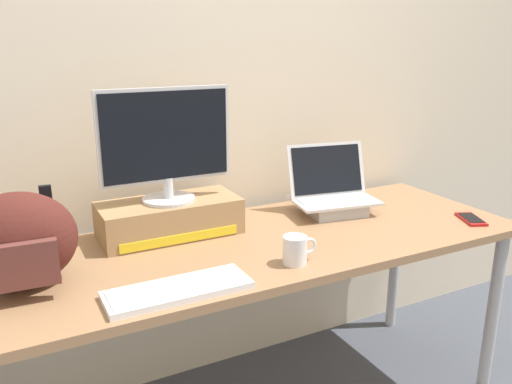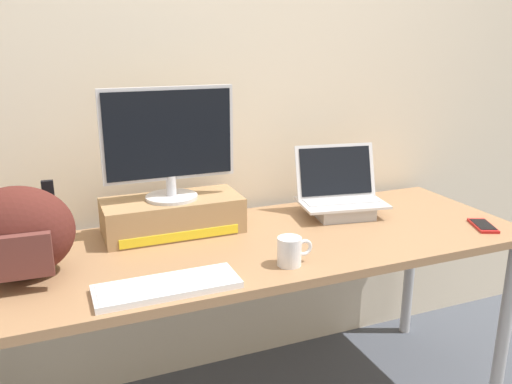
{
  "view_description": "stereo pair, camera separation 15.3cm",
  "coord_description": "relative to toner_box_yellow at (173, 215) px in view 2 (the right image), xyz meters",
  "views": [
    {
      "loc": [
        -0.8,
        -1.54,
        1.43
      ],
      "look_at": [
        0.0,
        0.0,
        0.92
      ],
      "focal_mm": 36.73,
      "sensor_mm": 36.0,
      "label": 1
    },
    {
      "loc": [
        -0.66,
        -1.6,
        1.43
      ],
      "look_at": [
        0.0,
        0.0,
        0.92
      ],
      "focal_mm": 36.73,
      "sensor_mm": 36.0,
      "label": 2
    }
  ],
  "objects": [
    {
      "name": "toner_box_yellow",
      "position": [
        0.0,
        0.0,
        0.0
      ],
      "size": [
        0.5,
        0.23,
        0.13
      ],
      "color": "#9E7A51",
      "rests_on": "desk"
    },
    {
      "name": "open_laptop",
      "position": [
        0.68,
        -0.06,
        -0.01
      ],
      "size": [
        0.37,
        0.28,
        0.27
      ],
      "rotation": [
        0.0,
        0.0,
        -0.16
      ],
      "color": "#ADADB2",
      "rests_on": "desk"
    },
    {
      "name": "cell_phone",
      "position": [
        1.1,
        -0.4,
        -0.06
      ],
      "size": [
        0.12,
        0.16,
        0.01
      ],
      "rotation": [
        0.0,
        0.0,
        -0.41
      ],
      "color": "red",
      "rests_on": "desk"
    },
    {
      "name": "external_keyboard",
      "position": [
        -0.13,
        -0.45,
        -0.05
      ],
      "size": [
        0.41,
        0.15,
        0.02
      ],
      "rotation": [
        0.0,
        0.0,
        -0.0
      ],
      "color": "white",
      "rests_on": "desk"
    },
    {
      "name": "coffee_mug",
      "position": [
        0.27,
        -0.43,
        -0.02
      ],
      "size": [
        0.12,
        0.08,
        0.09
      ],
      "color": "silver",
      "rests_on": "desk"
    },
    {
      "name": "messenger_backpack",
      "position": [
        -0.51,
        -0.2,
        0.07
      ],
      "size": [
        0.34,
        0.29,
        0.28
      ],
      "rotation": [
        0.0,
        0.0,
        -0.05
      ],
      "color": "#4C1E19",
      "rests_on": "desk"
    },
    {
      "name": "plush_toy",
      "position": [
        -0.44,
        0.05,
        -0.01
      ],
      "size": [
        0.1,
        0.1,
        0.1
      ],
      "color": "gold",
      "rests_on": "desk"
    },
    {
      "name": "desktop_monitor",
      "position": [
        0.0,
        -0.0,
        0.27
      ],
      "size": [
        0.47,
        0.19,
        0.4
      ],
      "rotation": [
        0.0,
        0.0,
        0.0
      ],
      "color": "silver",
      "rests_on": "toner_box_yellow"
    },
    {
      "name": "desk",
      "position": [
        0.25,
        -0.2,
        -0.13
      ],
      "size": [
        1.99,
        0.7,
        0.74
      ],
      "color": "#99704C",
      "rests_on": "ground"
    },
    {
      "name": "back_wall",
      "position": [
        0.25,
        0.25,
        0.49
      ],
      "size": [
        7.0,
        0.1,
        2.6
      ],
      "primitive_type": "cube",
      "color": "beige",
      "rests_on": "ground"
    }
  ]
}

